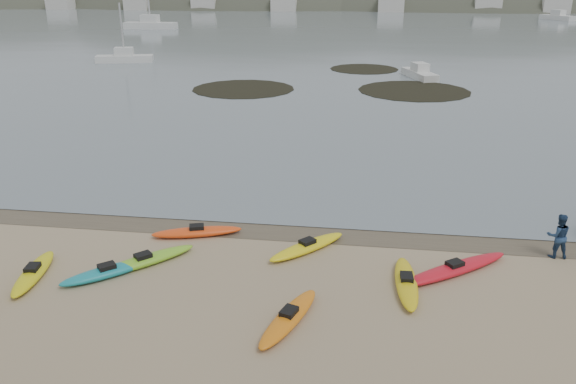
# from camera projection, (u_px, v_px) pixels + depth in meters

# --- Properties ---
(ground) EXTENTS (600.00, 600.00, 0.00)m
(ground) POSITION_uv_depth(u_px,v_px,m) (288.00, 226.00, 22.84)
(ground) COLOR tan
(ground) RESTS_ON ground
(wet_sand) EXTENTS (60.00, 60.00, 0.00)m
(wet_sand) POSITION_uv_depth(u_px,v_px,m) (287.00, 229.00, 22.56)
(wet_sand) COLOR brown
(wet_sand) RESTS_ON ground
(kayaks) EXTENTS (23.05, 9.75, 0.34)m
(kayaks) POSITION_uv_depth(u_px,v_px,m) (268.00, 267.00, 19.29)
(kayaks) COLOR #FFF615
(kayaks) RESTS_ON ground
(person_east) EXTENTS (0.83, 0.66, 1.67)m
(person_east) POSITION_uv_depth(u_px,v_px,m) (558.00, 236.00, 20.08)
(person_east) COLOR navy
(person_east) RESTS_ON ground
(kelp_mats) EXTENTS (24.57, 21.22, 0.04)m
(kelp_mats) POSITION_uv_depth(u_px,v_px,m) (342.00, 84.00, 52.40)
(kelp_mats) COLOR black
(kelp_mats) RESTS_ON water
(moored_boats) EXTENTS (91.83, 90.68, 1.39)m
(moored_boats) POSITION_uv_depth(u_px,v_px,m) (353.00, 29.00, 99.82)
(moored_boats) COLOR silver
(moored_boats) RESTS_ON ground
(far_hills) EXTENTS (550.00, 135.00, 80.00)m
(far_hills) POSITION_uv_depth(u_px,v_px,m) (469.00, 51.00, 202.72)
(far_hills) COLOR #384235
(far_hills) RESTS_ON ground
(far_town) EXTENTS (199.00, 5.00, 4.00)m
(far_town) POSITION_uv_depth(u_px,v_px,m) (381.00, 4.00, 155.29)
(far_town) COLOR beige
(far_town) RESTS_ON ground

